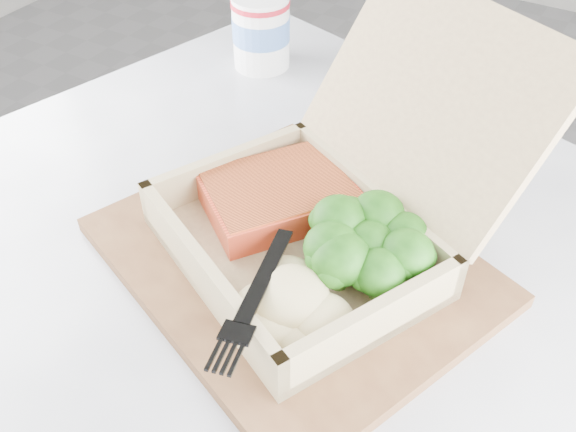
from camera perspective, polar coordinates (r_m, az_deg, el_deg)
The scene contains 10 objects.
floor at distance 1.42m, azimuth 6.80°, elevation -12.49°, with size 4.00×4.00×0.00m, color gray.
cafe_table at distance 0.71m, azimuth -2.96°, elevation -16.63°, with size 0.99×0.99×0.73m.
serving_tray at distance 0.57m, azimuth 0.35°, elevation -4.01°, with size 0.32×0.26×0.01m, color brown.
takeout_container at distance 0.55m, azimuth 4.53°, elevation 1.75°, with size 0.33×0.35×0.19m.
salmon_fillet at distance 0.59m, azimuth -0.90°, elevation 1.85°, with size 0.10×0.13×0.03m, color #E8502D.
broccoli_pile at distance 0.53m, azimuth 7.15°, elevation -2.94°, with size 0.11×0.11×0.04m, color #2C7C1B, non-canonical shape.
mashed_potatoes at distance 0.50m, azimuth 0.18°, elevation -7.15°, with size 0.10×0.09×0.03m, color beige.
plastic_fork at distance 0.51m, azimuth -1.31°, elevation -3.45°, with size 0.06×0.16×0.02m.
paper_cup at distance 0.84m, azimuth -2.42°, elevation 16.23°, with size 0.07×0.07×0.09m.
receipt at distance 0.67m, azimuth 11.26°, elevation 3.01°, with size 0.08×0.15×0.00m, color white.
Camera 1 is at (0.28, -0.78, 1.15)m, focal length 40.00 mm.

